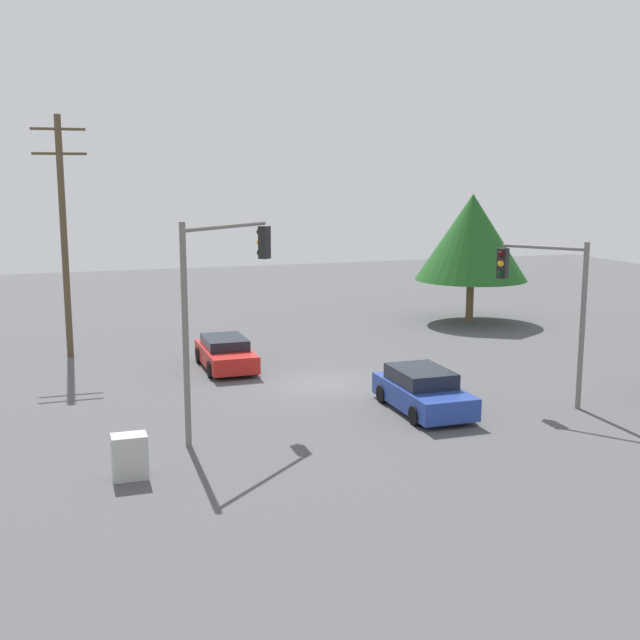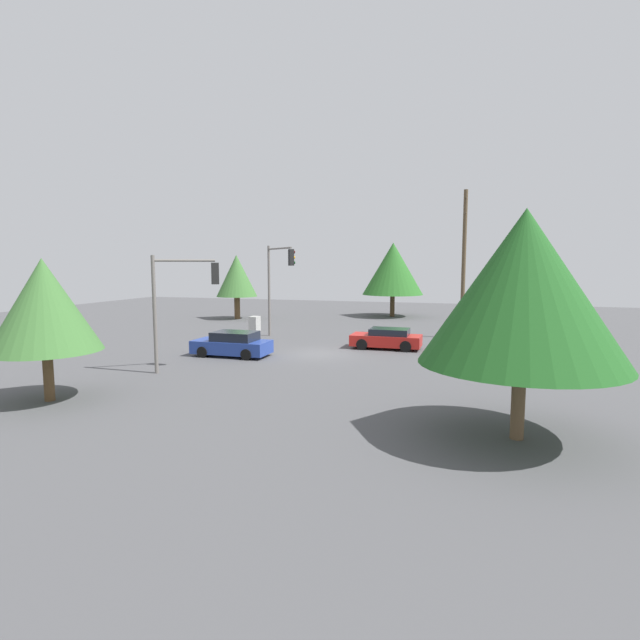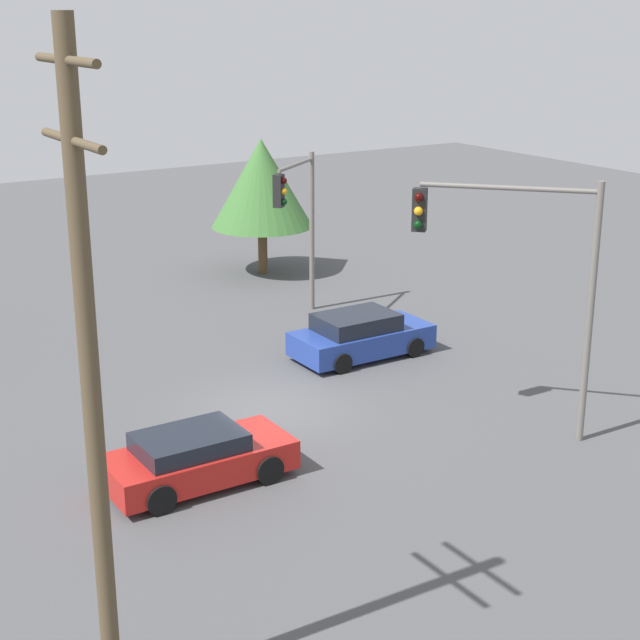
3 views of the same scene
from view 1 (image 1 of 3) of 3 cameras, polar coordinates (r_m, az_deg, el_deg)
ground_plane at (r=30.34m, az=-0.01°, el=-4.54°), size 80.00×80.00×0.00m
sedan_red at (r=32.78m, az=-6.73°, el=-2.36°), size 1.96×4.25×1.26m
sedan_blue at (r=26.98m, az=7.31°, el=-5.03°), size 2.04×4.33×1.40m
traffic_signal_main at (r=28.11m, az=15.86°, el=1.84°), size 2.05×2.61×5.61m
traffic_signal_cross at (r=24.14m, az=-7.18°, el=2.37°), size 3.38×3.18×6.48m
utility_pole_tall at (r=35.73m, az=-17.77°, el=6.02°), size 2.20×0.28×10.24m
electrical_cabinet at (r=21.56m, az=-13.38°, el=-9.42°), size 0.91×0.64×1.17m
tree_right at (r=43.32m, az=10.75°, el=5.80°), size 5.94×5.94×6.80m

